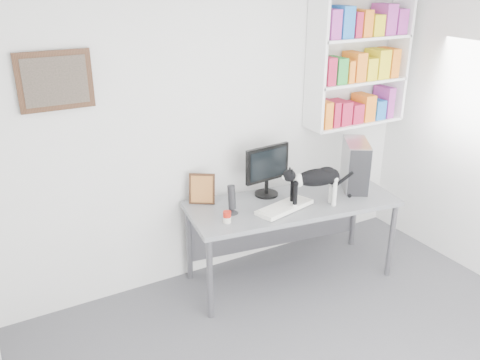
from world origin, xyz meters
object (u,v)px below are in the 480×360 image
Objects in this scene: desk at (291,240)px; leaning_print at (202,188)px; monitor at (267,170)px; keyboard at (284,207)px; speaker at (232,199)px; cat at (315,187)px; bookshelf at (359,60)px; soup_can at (227,217)px; pc_tower at (355,165)px.

leaning_print is (-0.69, 0.36, 0.52)m from desk.
monitor is at bearing 126.30° from desk.
speaker reaches higher than keyboard.
leaning_print is at bearing 161.10° from cat.
speaker is at bearing -33.65° from leaning_print.
monitor is 0.49m from speaker.
bookshelf is 1.38m from monitor.
cat is (0.79, -0.10, 0.13)m from soup_can.
leaning_print reaches higher than soup_can.
desk is 0.44m from keyboard.
speaker is at bearing 146.91° from keyboard.
pc_tower is (0.80, -0.25, -0.01)m from monitor.
soup_can is (-0.11, -0.13, -0.08)m from speaker.
speaker is at bearing -164.08° from monitor.
pc_tower reaches higher than desk.
leaning_print reaches higher than keyboard.
leaning_print is 2.88× the size of soup_can.
soup_can is (-0.56, -0.30, -0.19)m from monitor.
leaning_print is at bearing -163.06° from pc_tower.
pc_tower is 0.77× the size of cat.
pc_tower is at bearing 29.41° from cat.
bookshelf reaches higher than soup_can.
monitor reaches higher than pc_tower.
bookshelf is 1.60m from keyboard.
desk is 0.81m from soup_can.
keyboard is at bearing -99.41° from monitor.
monitor is 4.92× the size of soup_can.
keyboard is 1.89× the size of leaning_print.
leaning_print is 0.96m from cat.
bookshelf is 1.35m from cat.
pc_tower is 1.37m from soup_can.
pc_tower is at bearing -7.73° from keyboard.
soup_can is at bearing 164.48° from keyboard.
leaning_print is (-0.13, 0.30, 0.01)m from speaker.
bookshelf is 2.16× the size of cat.
pc_tower is at bearing 7.00° from desk.
leaning_print is at bearing 118.56° from speaker.
bookshelf reaches higher than keyboard.
desk is at bearing -149.02° from pc_tower.
keyboard is 0.31m from cat.
pc_tower is 1.25m from speaker.
bookshelf is 1.90m from leaning_print.
speaker is at bearing 48.83° from soup_can.
bookshelf reaches higher than leaning_print.
soup_can reaches higher than keyboard.
keyboard is at bearing -14.52° from speaker.
cat is at bearing 0.05° from leaning_print.
keyboard is (-0.02, -0.32, -0.22)m from monitor.
monitor is (-0.12, 0.23, 0.61)m from desk.
soup_can is (-0.53, 0.02, 0.03)m from keyboard.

